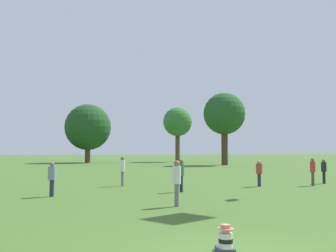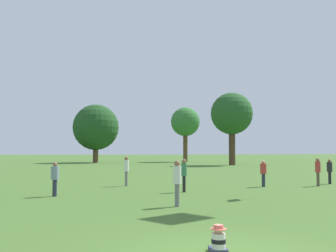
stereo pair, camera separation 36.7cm
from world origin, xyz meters
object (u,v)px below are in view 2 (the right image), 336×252
(person_standing_3, at_px, (184,172))
(distant_tree_1, at_px, (96,127))
(distant_tree_0, at_px, (232,114))
(person_standing_1, at_px, (126,168))
(person_standing_2, at_px, (330,169))
(person_standing_5, at_px, (318,169))
(person_standing_4, at_px, (263,171))
(person_standing_0, at_px, (177,179))
(distant_tree_2, at_px, (185,122))
(seated_toddler, at_px, (218,241))
(person_standing_7, at_px, (55,176))

(person_standing_3, xyz_separation_m, distant_tree_1, (-5.12, 45.49, 4.74))
(distant_tree_0, bearing_deg, person_standing_1, -119.96)
(distant_tree_1, bearing_deg, distant_tree_0, -35.72)
(person_standing_2, distance_m, person_standing_3, 10.53)
(person_standing_3, relative_size, person_standing_5, 1.01)
(person_standing_1, height_order, person_standing_4, person_standing_1)
(person_standing_1, height_order, person_standing_3, person_standing_1)
(person_standing_0, height_order, distant_tree_2, distant_tree_2)
(person_standing_0, distance_m, distant_tree_1, 50.76)
(seated_toddler, bearing_deg, person_standing_7, 120.15)
(person_standing_3, height_order, distant_tree_0, distant_tree_0)
(distant_tree_0, bearing_deg, person_standing_2, -96.87)
(person_standing_5, distance_m, distant_tree_0, 31.24)
(distant_tree_0, relative_size, distant_tree_2, 1.05)
(person_standing_2, relative_size, distant_tree_1, 0.16)
(person_standing_7, height_order, distant_tree_2, distant_tree_2)
(person_standing_2, bearing_deg, person_standing_3, -56.27)
(person_standing_3, relative_size, distant_tree_0, 0.17)
(distant_tree_0, bearing_deg, person_standing_0, -111.93)
(seated_toddler, distance_m, distant_tree_0, 46.81)
(person_standing_3, bearing_deg, person_standing_7, 134.55)
(person_standing_3, relative_size, person_standing_7, 1.06)
(person_standing_1, bearing_deg, distant_tree_2, -70.32)
(person_standing_0, xyz_separation_m, person_standing_4, (6.49, 6.92, -0.16))
(person_standing_3, xyz_separation_m, distant_tree_2, (10.24, 47.14, 5.86))
(person_standing_1, bearing_deg, person_standing_3, 161.81)
(person_standing_7, bearing_deg, distant_tree_0, 5.99)
(person_standing_1, xyz_separation_m, distant_tree_1, (-2.41, 41.68, 4.68))
(person_standing_0, distance_m, person_standing_2, 13.90)
(person_standing_1, xyz_separation_m, distant_tree_2, (12.95, 43.32, 5.81))
(seated_toddler, relative_size, distant_tree_1, 0.06)
(person_standing_0, distance_m, distant_tree_0, 40.28)
(person_standing_1, xyz_separation_m, person_standing_2, (12.79, -0.74, -0.15))
(seated_toddler, relative_size, person_standing_7, 0.38)
(person_standing_1, height_order, distant_tree_1, distant_tree_1)
(seated_toddler, bearing_deg, person_standing_3, 88.89)
(person_standing_4, distance_m, distant_tree_1, 44.94)
(person_standing_0, xyz_separation_m, distant_tree_0, (14.88, 36.96, 5.97))
(distant_tree_1, bearing_deg, distant_tree_2, 6.13)
(person_standing_4, bearing_deg, person_standing_1, 19.09)
(distant_tree_0, bearing_deg, seated_toddler, -109.28)
(person_standing_0, xyz_separation_m, person_standing_1, (-1.40, 8.72, 0.01))
(distant_tree_1, relative_size, distant_tree_2, 1.00)
(person_standing_5, relative_size, distant_tree_0, 0.17)
(person_standing_2, height_order, person_standing_7, person_standing_7)
(person_standing_1, xyz_separation_m, person_standing_5, (11.25, -2.00, -0.07))
(person_standing_3, bearing_deg, person_standing_0, -157.03)
(seated_toddler, distance_m, person_standing_4, 15.34)
(distant_tree_0, bearing_deg, person_standing_3, -112.93)
(person_standing_5, bearing_deg, distant_tree_0, 137.65)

